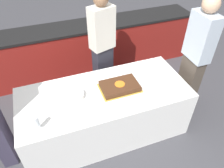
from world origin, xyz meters
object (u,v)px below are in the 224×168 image
at_px(person_cutting_cake, 102,49).
at_px(person_seated_right, 195,59).
at_px(plate_stack, 74,95).
at_px(wine_glass, 37,122).
at_px(cake, 120,86).

bearing_deg(person_cutting_cake, person_seated_right, 130.84).
xyz_separation_m(plate_stack, person_cutting_cake, (0.58, 0.66, 0.14)).
height_order(wine_glass, person_seated_right, person_seated_right).
bearing_deg(plate_stack, person_cutting_cake, 48.86).
bearing_deg(person_seated_right, wine_glass, -81.67).
bearing_deg(wine_glass, person_seated_right, 8.33).
height_order(cake, plate_stack, same).
relative_size(wine_glass, person_seated_right, 0.10).
relative_size(plate_stack, person_seated_right, 0.13).
distance_m(wine_glass, person_seated_right, 2.14).
bearing_deg(person_seated_right, plate_stack, -90.90).
xyz_separation_m(wine_glass, person_cutting_cake, (1.03, 0.99, 0.06)).
bearing_deg(wine_glass, person_cutting_cake, 43.99).
xyz_separation_m(cake, wine_glass, (-1.03, -0.31, 0.08)).
bearing_deg(person_cutting_cake, wine_glass, 27.11).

